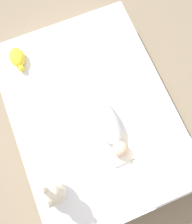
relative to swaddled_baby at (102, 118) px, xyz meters
name	(u,v)px	position (x,y,z in m)	size (l,w,h in m)	color
ground_plane	(92,117)	(-0.09, -0.04, -0.29)	(12.00, 12.00, 0.00)	#7A6B56
bed_mattress	(92,114)	(-0.09, -0.04, -0.18)	(1.49, 1.10, 0.22)	white
burp_cloth	(119,149)	(0.22, 0.03, -0.06)	(0.19, 0.16, 0.02)	white
swaddled_baby	(102,118)	(0.00, 0.00, 0.00)	(0.54, 0.23, 0.14)	white
pillow	(171,171)	(0.47, 0.27, -0.02)	(0.29, 0.39, 0.09)	white
bunny_plush	(52,193)	(0.32, -0.45, 0.06)	(0.16, 0.16, 0.34)	beige
turtle_plush	(17,58)	(-0.65, -0.40, -0.03)	(0.19, 0.11, 0.08)	yellow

